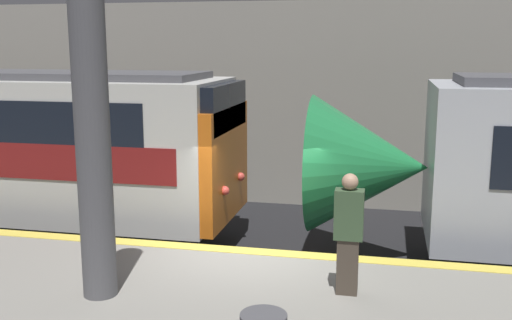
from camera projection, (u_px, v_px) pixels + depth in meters
The scene contains 4 objects.
ground_plane at pixel (250, 305), 10.01m from camera, with size 120.00×120.00×0.00m, color black.
station_rear_barrier at pixel (306, 105), 15.83m from camera, with size 50.00×0.15×5.41m.
support_pillar_near at pixel (93, 144), 7.62m from camera, with size 0.45×0.45×4.07m.
person_waiting at pixel (348, 231), 7.88m from camera, with size 0.38×0.24×1.65m.
Camera 1 is at (2.11, -9.13, 4.29)m, focal length 42.00 mm.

